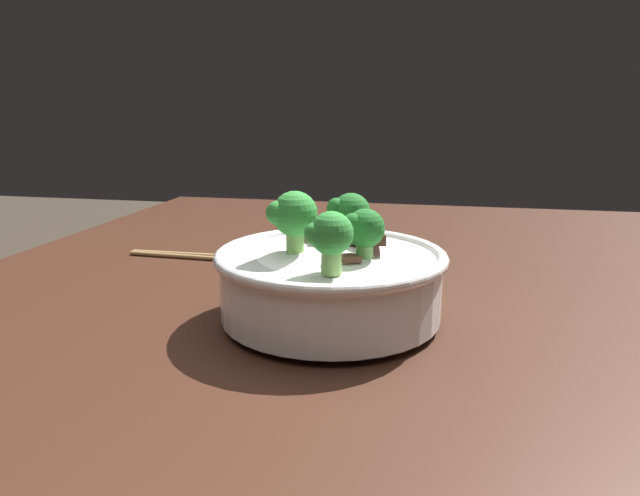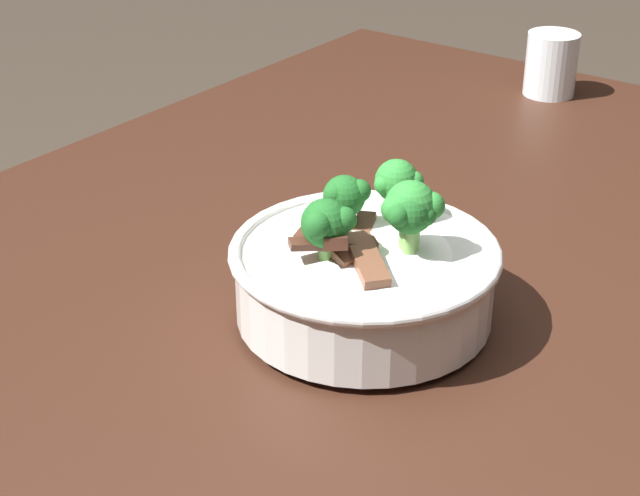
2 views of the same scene
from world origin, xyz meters
The scene contains 3 objects.
dining_table centered at (0.00, 0.00, 0.69)m, with size 1.58×1.10×0.78m.
rice_bowl centered at (0.01, 0.01, 0.83)m, with size 0.25×0.25×0.15m.
chopsticks_pair centered at (0.23, 0.26, 0.78)m, with size 0.02×0.22×0.01m.
Camera 1 is at (-0.56, -0.10, 1.01)m, focal length 31.62 mm.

